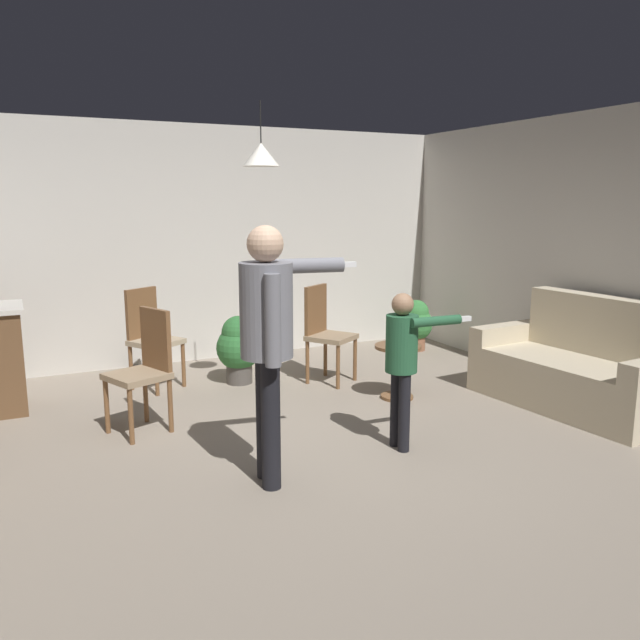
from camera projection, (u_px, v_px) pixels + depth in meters
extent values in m
plane|color=gray|center=(309.00, 454.00, 4.74)|extent=(7.68, 7.68, 0.00)
cube|color=beige|center=(192.00, 245.00, 7.32)|extent=(6.40, 0.10, 2.70)
cube|color=beige|center=(623.00, 256.00, 5.86)|extent=(0.10, 6.40, 2.70)
cube|color=beige|center=(572.00, 383.00, 5.80)|extent=(0.96, 1.50, 0.45)
cube|color=beige|center=(599.00, 325.00, 5.87)|extent=(0.32, 1.45, 0.55)
cube|color=beige|center=(505.00, 355.00, 6.47)|extent=(0.86, 0.25, 0.63)
cylinder|color=brown|center=(527.00, 378.00, 6.67)|extent=(0.05, 0.05, 0.06)
cylinder|color=brown|center=(628.00, 437.00, 4.99)|extent=(0.05, 0.05, 0.06)
cylinder|color=brown|center=(481.00, 387.00, 6.35)|extent=(0.05, 0.05, 0.06)
cylinder|color=brown|center=(398.00, 347.00, 5.99)|extent=(0.44, 0.44, 0.03)
cylinder|color=brown|center=(397.00, 373.00, 6.04)|extent=(0.06, 0.06, 0.49)
cylinder|color=brown|center=(397.00, 397.00, 6.08)|extent=(0.31, 0.31, 0.03)
cylinder|color=black|center=(265.00, 416.00, 4.28)|extent=(0.13, 0.13, 0.86)
cylinder|color=black|center=(271.00, 425.00, 4.11)|extent=(0.13, 0.13, 0.86)
cylinder|color=slate|center=(266.00, 310.00, 4.06)|extent=(0.34, 0.34, 0.61)
sphere|color=#D8AD8C|center=(265.00, 244.00, 3.98)|extent=(0.23, 0.23, 0.23)
cylinder|color=slate|center=(302.00, 266.00, 4.28)|extent=(0.58, 0.20, 0.10)
cube|color=white|center=(347.00, 264.00, 4.37)|extent=(0.13, 0.06, 0.04)
cylinder|color=slate|center=(273.00, 321.00, 3.88)|extent=(0.10, 0.10, 0.58)
cylinder|color=black|center=(396.00, 408.00, 4.86)|extent=(0.09, 0.09, 0.60)
cylinder|color=black|center=(404.00, 413.00, 4.75)|extent=(0.09, 0.09, 0.60)
cylinder|color=#265938|center=(402.00, 344.00, 4.71)|extent=(0.24, 0.24, 0.43)
sphere|color=#9E7556|center=(403.00, 304.00, 4.65)|extent=(0.16, 0.16, 0.16)
cylinder|color=#265938|center=(393.00, 343.00, 4.84)|extent=(0.07, 0.07, 0.40)
cylinder|color=#265938|center=(436.00, 321.00, 4.63)|extent=(0.41, 0.09, 0.07)
cube|color=white|center=(463.00, 319.00, 4.71)|extent=(0.13, 0.04, 0.04)
cylinder|color=brown|center=(325.00, 355.00, 6.82)|extent=(0.04, 0.04, 0.45)
cylinder|color=brown|center=(307.00, 362.00, 6.52)|extent=(0.04, 0.04, 0.45)
cylinder|color=brown|center=(355.00, 359.00, 6.64)|extent=(0.04, 0.04, 0.45)
cylinder|color=brown|center=(338.00, 367.00, 6.34)|extent=(0.04, 0.04, 0.45)
cube|color=#997F60|center=(332.00, 337.00, 6.53)|extent=(0.58, 0.58, 0.05)
cube|color=brown|center=(316.00, 309.00, 6.58)|extent=(0.34, 0.24, 0.50)
cylinder|color=brown|center=(170.00, 405.00, 5.16)|extent=(0.04, 0.04, 0.45)
cylinder|color=brown|center=(146.00, 396.00, 5.39)|extent=(0.04, 0.04, 0.45)
cylinder|color=brown|center=(131.00, 416.00, 4.89)|extent=(0.04, 0.04, 0.45)
cylinder|color=brown|center=(107.00, 406.00, 5.13)|extent=(0.04, 0.04, 0.45)
cube|color=#997F60|center=(137.00, 376.00, 5.10)|extent=(0.55, 0.55, 0.05)
cube|color=brown|center=(156.00, 339.00, 5.18)|extent=(0.18, 0.37, 0.50)
cylinder|color=brown|center=(158.00, 360.00, 6.61)|extent=(0.04, 0.04, 0.45)
cylinder|color=brown|center=(131.00, 368.00, 6.31)|extent=(0.04, 0.04, 0.45)
cylinder|color=brown|center=(183.00, 365.00, 6.42)|extent=(0.04, 0.04, 0.45)
cylinder|color=brown|center=(157.00, 373.00, 6.12)|extent=(0.04, 0.04, 0.45)
cube|color=tan|center=(156.00, 342.00, 6.32)|extent=(0.58, 0.58, 0.05)
cube|color=brown|center=(142.00, 313.00, 6.37)|extent=(0.34, 0.23, 0.50)
cylinder|color=#4C4742|center=(239.00, 373.00, 6.57)|extent=(0.27, 0.27, 0.21)
sphere|color=#2D6B33|center=(239.00, 348.00, 6.52)|extent=(0.46, 0.46, 0.46)
sphere|color=#2D6B33|center=(238.00, 332.00, 6.49)|extent=(0.34, 0.34, 0.34)
cylinder|color=brown|center=(415.00, 343.00, 8.01)|extent=(0.24, 0.24, 0.19)
sphere|color=#387F3D|center=(416.00, 324.00, 7.97)|extent=(0.42, 0.42, 0.42)
sphere|color=#387F3D|center=(416.00, 312.00, 7.94)|extent=(0.31, 0.31, 0.31)
cube|color=white|center=(404.00, 344.00, 5.96)|extent=(0.13, 0.10, 0.04)
cone|color=silver|center=(261.00, 154.00, 5.52)|extent=(0.32, 0.32, 0.20)
cylinder|color=black|center=(261.00, 122.00, 5.47)|extent=(0.01, 0.01, 0.36)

